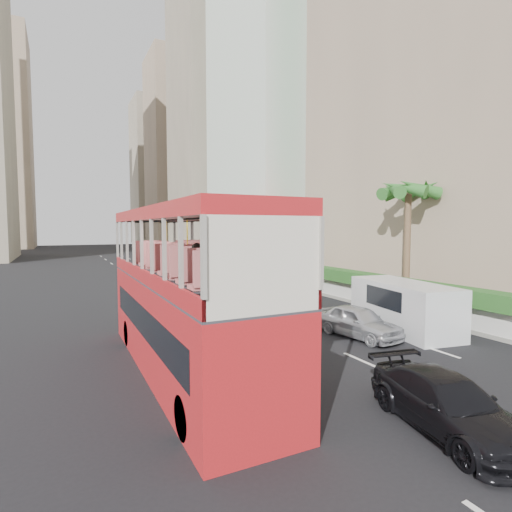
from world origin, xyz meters
TOP-DOWN VIEW (x-y plane):
  - ground_plane at (0.00, 0.00)m, footprint 200.00×200.00m
  - double_decker_bus at (-6.00, 0.00)m, footprint 2.50×11.00m
  - car_silver_lane_a at (-2.35, 1.56)m, footprint 2.35×4.75m
  - car_silver_lane_b at (1.45, 0.54)m, footprint 2.00×3.96m
  - car_black at (-1.87, -6.21)m, footprint 2.48×4.45m
  - van_asset at (1.08, 18.04)m, footprint 2.79×5.51m
  - minibus_near at (0.86, 8.74)m, footprint 2.48×6.90m
  - minibus_far at (4.36, 15.12)m, footprint 2.62×6.44m
  - panel_van_near at (3.97, 0.55)m, footprint 2.95×5.52m
  - panel_van_far at (3.92, 21.06)m, footprint 2.37×5.30m
  - sidewalk at (9.00, 25.00)m, footprint 6.00×120.00m
  - kerb_wall at (6.20, 14.00)m, footprint 0.30×44.00m
  - hedge at (6.20, 14.00)m, footprint 1.10×44.00m
  - palm_tree at (7.80, 4.00)m, footprint 0.36×0.36m
  - shell_station at (10.00, 23.00)m, footprint 6.50×8.00m
  - tower_stripe at (18.00, 34.00)m, footprint 16.00×18.00m
  - tower_mid at (18.00, 58.00)m, footprint 16.00×16.00m
  - tower_far_a at (17.00, 82.00)m, footprint 14.00×14.00m
  - tower_far_b at (17.00, 104.00)m, footprint 14.00×14.00m

SIDE VIEW (x-z plane):
  - ground_plane at x=0.00m, z-range 0.00..0.00m
  - car_silver_lane_a at x=-2.35m, z-range -0.75..0.75m
  - car_silver_lane_b at x=1.45m, z-range -0.65..0.65m
  - car_black at x=-1.87m, z-range -0.61..0.61m
  - van_asset at x=1.08m, z-range -0.75..0.75m
  - sidewalk at x=9.00m, z-range 0.00..0.18m
  - kerb_wall at x=6.20m, z-range 0.18..1.18m
  - panel_van_far at x=3.92m, z-range 0.00..2.08m
  - panel_van_near at x=3.97m, z-range 0.00..2.10m
  - minibus_far at x=4.36m, z-range 0.00..2.79m
  - minibus_near at x=0.86m, z-range 0.00..3.03m
  - hedge at x=6.20m, z-range 1.18..1.88m
  - double_decker_bus at x=-6.00m, z-range 0.00..5.06m
  - shell_station at x=10.00m, z-range 0.00..5.50m
  - palm_tree at x=7.80m, z-range 0.18..6.58m
  - tower_far_b at x=17.00m, z-range 0.00..40.00m
  - tower_far_a at x=17.00m, z-range 0.00..44.00m
  - tower_mid at x=18.00m, z-range 0.00..50.00m
  - tower_stripe at x=18.00m, z-range 0.00..58.00m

